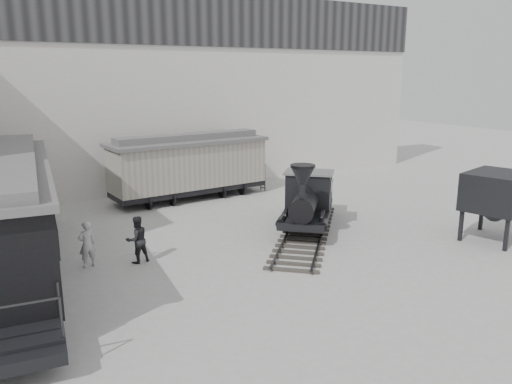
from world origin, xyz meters
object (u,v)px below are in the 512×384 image
coal_hopper (496,196)px  visitor_b (137,240)px  locomotive (308,204)px  boxcar (189,165)px  passenger_coach (4,215)px  visitor_a (87,244)px

coal_hopper → visitor_b: bearing=145.3°
locomotive → visitor_b: locomotive is taller
boxcar → passenger_coach: (-9.16, -6.76, 0.20)m
passenger_coach → locomotive: bearing=1.0°
passenger_coach → boxcar: bearing=41.8°
passenger_coach → coal_hopper: 18.01m
boxcar → visitor_b: bearing=-128.4°
visitor_a → visitor_b: visitor_b is taller
boxcar → passenger_coach: size_ratio=0.62×
passenger_coach → coal_hopper: (17.10, -5.65, -0.23)m
boxcar → passenger_coach: passenger_coach is taller
passenger_coach → visitor_a: size_ratio=8.46×
passenger_coach → visitor_b: 4.30m
passenger_coach → coal_hopper: bearing=-12.9°
locomotive → boxcar: bearing=148.1°
locomotive → boxcar: boxcar is taller
visitor_b → coal_hopper: bearing=149.8°
passenger_coach → visitor_a: passenger_coach is taller
passenger_coach → visitor_a: (2.38, -0.67, -1.20)m
boxcar → coal_hopper: size_ratio=2.91×
boxcar → visitor_a: boxcar is taller
boxcar → visitor_b: (-5.16, -7.85, -0.98)m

